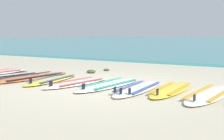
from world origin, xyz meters
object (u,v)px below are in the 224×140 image
(surfboard_2, at_px, (30,77))
(surfboard_7, at_px, (171,90))
(surfboard_1, at_px, (8,76))
(surfboard_6, at_px, (138,89))
(surfboard_3, at_px, (52,80))
(surfboard_8, at_px, (211,94))
(surfboard_5, at_px, (109,85))
(surfboard_4, at_px, (77,83))

(surfboard_2, relative_size, surfboard_7, 1.24)
(surfboard_1, height_order, surfboard_7, same)
(surfboard_2, distance_m, surfboard_6, 3.02)
(surfboard_3, xyz_separation_m, surfboard_8, (3.69, 0.19, -0.00))
(surfboard_1, xyz_separation_m, surfboard_3, (1.35, 0.16, -0.00))
(surfboard_6, xyz_separation_m, surfboard_7, (0.61, 0.24, -0.00))
(surfboard_3, xyz_separation_m, surfboard_5, (1.56, 0.10, -0.00))
(surfboard_2, bearing_deg, surfboard_1, -165.25)
(surfboard_2, height_order, surfboard_3, same)
(surfboard_2, distance_m, surfboard_8, 4.42)
(surfboard_4, relative_size, surfboard_7, 0.97)
(surfboard_3, bearing_deg, surfboard_7, 4.81)
(surfboard_5, bearing_deg, surfboard_7, 5.93)
(surfboard_4, distance_m, surfboard_8, 2.89)
(surfboard_2, xyz_separation_m, surfboard_7, (3.63, 0.24, 0.00))
(surfboard_3, bearing_deg, surfboard_5, 3.83)
(surfboard_1, bearing_deg, surfboard_3, 6.81)
(surfboard_4, xyz_separation_m, surfboard_5, (0.74, 0.18, -0.00))
(surfboard_1, xyz_separation_m, surfboard_6, (3.66, 0.17, 0.00))
(surfboard_5, height_order, surfboard_8, same)
(surfboard_2, distance_m, surfboard_5, 2.29)
(surfboard_3, distance_m, surfboard_8, 3.70)
(surfboard_6, relative_size, surfboard_8, 0.92)
(surfboard_4, xyz_separation_m, surfboard_8, (2.87, 0.27, -0.00))
(surfboard_3, relative_size, surfboard_7, 1.03)
(surfboard_1, relative_size, surfboard_4, 1.04)
(surfboard_3, distance_m, surfboard_5, 1.57)
(surfboard_8, bearing_deg, surfboard_4, -174.65)
(surfboard_5, bearing_deg, surfboard_3, -176.17)
(surfboard_3, xyz_separation_m, surfboard_7, (2.91, 0.24, 0.00))
(surfboard_3, distance_m, surfboard_6, 2.30)
(surfboard_3, relative_size, surfboard_4, 1.06)
(surfboard_3, bearing_deg, surfboard_2, 179.58)
(surfboard_7, bearing_deg, surfboard_8, -3.93)
(surfboard_4, bearing_deg, surfboard_1, -177.80)
(surfboard_6, bearing_deg, surfboard_4, -176.85)
(surfboard_2, height_order, surfboard_4, same)
(surfboard_4, relative_size, surfboard_5, 0.88)
(surfboard_5, relative_size, surfboard_8, 0.98)
(surfboard_6, bearing_deg, surfboard_5, 172.23)
(surfboard_5, xyz_separation_m, surfboard_6, (0.74, -0.10, 0.00))
(surfboard_5, bearing_deg, surfboard_2, -177.50)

